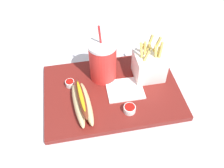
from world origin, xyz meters
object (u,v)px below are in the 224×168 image
fries_basket (149,65)px  napkin_stack (125,90)px  hot_dog_1 (82,103)px  ketchup_cup_2 (70,83)px  ketchup_cup_1 (130,109)px  soda_cup (103,61)px

fries_basket → napkin_stack: 0.12m
hot_dog_1 → ketchup_cup_2: size_ratio=5.72×
napkin_stack → ketchup_cup_2: bearing=-16.9°
hot_dog_1 → ketchup_cup_1: bearing=164.2°
fries_basket → napkin_stack: size_ratio=1.27×
soda_cup → ketchup_cup_1: soda_cup is taller
fries_basket → ketchup_cup_2: bearing=-0.4°
soda_cup → fries_basket: size_ratio=1.41×
fries_basket → ketchup_cup_2: (0.28, -0.00, -0.04)m
soda_cup → hot_dog_1: bearing=55.1°
hot_dog_1 → napkin_stack: (-0.15, -0.05, -0.02)m
ketchup_cup_1 → ketchup_cup_2: 0.23m
hot_dog_1 → ketchup_cup_2: bearing=-72.4°
fries_basket → ketchup_cup_2: size_ratio=5.00×
soda_cup → ketchup_cup_2: bearing=10.8°
hot_dog_1 → ketchup_cup_1: 0.15m
fries_basket → ketchup_cup_1: size_ratio=4.07×
soda_cup → ketchup_cup_2: (0.12, 0.02, -0.06)m
soda_cup → hot_dog_1: 0.16m
ketchup_cup_2 → fries_basket: bearing=179.6°
soda_cup → fries_basket: 0.16m
ketchup_cup_2 → napkin_stack: ketchup_cup_2 is taller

